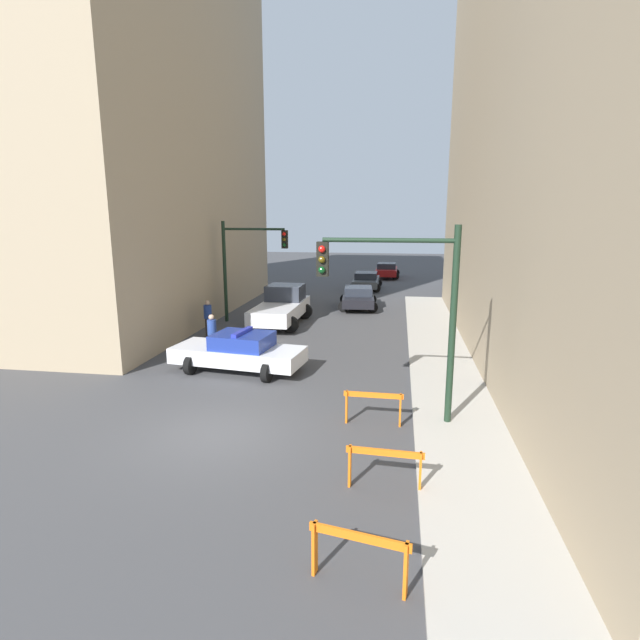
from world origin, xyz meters
name	(u,v)px	position (x,y,z in m)	size (l,w,h in m)	color
ground_plane	(219,434)	(0.00, 0.00, 0.00)	(120.00, 120.00, 0.00)	#424244
sidewalk_right	(465,449)	(6.20, 0.00, 0.06)	(2.40, 44.00, 0.12)	#B2ADA3
building_corner_left	(81,79)	(-12.00, 14.00, 12.36)	(14.00, 20.00, 24.72)	tan
traffic_light_near	(408,295)	(4.73, 1.46, 3.53)	(3.64, 0.35, 5.20)	black
traffic_light_far	(245,257)	(-3.30, 13.21, 3.40)	(3.44, 0.35, 5.20)	black
police_car	(239,352)	(-1.09, 5.15, 0.72)	(4.91, 2.77, 1.52)	white
white_truck	(282,306)	(-1.39, 13.10, 0.91)	(2.72, 5.45, 1.90)	silver
parked_car_near	(358,297)	(2.16, 17.96, 0.67)	(2.50, 4.43, 1.31)	black
parked_car_mid	(366,281)	(2.15, 25.44, 0.67)	(2.29, 4.31, 1.31)	#474C51
parked_car_far	(386,270)	(3.47, 32.63, 0.67)	(2.31, 4.32, 1.31)	maroon
pedestrian_crossing	(212,334)	(-2.81, 7.00, 0.86)	(0.50, 0.50, 1.66)	#474C66
pedestrian_corner	(208,318)	(-4.16, 10.02, 0.86)	(0.43, 0.43, 1.66)	#382D23
barrier_front	(359,549)	(4.01, -4.80, 0.62)	(1.58, 0.46, 0.90)	orange
barrier_mid	(385,462)	(4.32, -2.02, 0.62)	(1.60, 0.24, 0.90)	orange
barrier_back	(373,403)	(3.92, 1.23, 0.62)	(1.60, 0.18, 0.90)	orange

